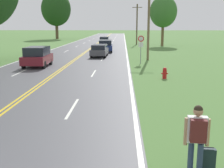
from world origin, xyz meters
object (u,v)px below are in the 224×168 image
object	(u,v)px
tree_behind_sign	(56,9)
car_maroon_hatchback_approaching	(37,56)
hitchhiker_person	(197,134)
suitcase	(208,161)
car_dark_grey_hatchback_mid_near	(100,50)
car_dark_green_suv_receding	(104,41)
car_dark_blue_suv_mid_far	(106,45)
fire_hydrant	(165,73)
tree_left_verge	(163,12)
traffic_sign	(141,42)

from	to	relation	value
tree_behind_sign	car_maroon_hatchback_approaching	bearing A→B (deg)	-78.86
hitchhiker_person	suitcase	xyz separation A→B (m)	(0.33, 0.13, -0.75)
car_dark_grey_hatchback_mid_near	hitchhiker_person	bearing A→B (deg)	11.56
car_maroon_hatchback_approaching	car_dark_green_suv_receding	world-z (taller)	car_maroon_hatchback_approaching
suitcase	car_dark_blue_suv_mid_far	size ratio (longest dim) A/B	0.15
suitcase	tree_behind_sign	distance (m)	70.00
hitchhiker_person	tree_behind_sign	distance (m)	69.96
fire_hydrant	tree_behind_sign	bearing A→B (deg)	110.06
suitcase	tree_left_verge	distance (m)	43.82
traffic_sign	tree_left_verge	xyz separation A→B (m)	(5.19, 23.32, 3.80)
traffic_sign	car_maroon_hatchback_approaching	bearing A→B (deg)	-165.36
car_maroon_hatchback_approaching	traffic_sign	bearing A→B (deg)	-76.31
hitchhiker_person	car_dark_blue_suv_mid_far	xyz separation A→B (m)	(-4.06, 31.80, -0.21)
fire_hydrant	car_dark_green_suv_receding	world-z (taller)	car_dark_green_suv_receding
hitchhiker_person	traffic_sign	world-z (taller)	traffic_sign
tree_left_verge	car_dark_green_suv_receding	distance (m)	11.41
tree_left_verge	suitcase	bearing A→B (deg)	-96.32
tree_left_verge	car_dark_blue_suv_mid_far	size ratio (longest dim) A/B	1.85
car_dark_green_suv_receding	fire_hydrant	bearing A→B (deg)	10.24
hitchhiker_person	car_dark_grey_hatchback_mid_near	size ratio (longest dim) A/B	0.41
suitcase	car_dark_grey_hatchback_mid_near	xyz separation A→B (m)	(-4.71, 25.58, 0.45)
car_maroon_hatchback_approaching	tree_left_verge	bearing A→B (deg)	-29.94
hitchhiker_person	suitcase	world-z (taller)	hitchhiker_person
tree_behind_sign	car_dark_grey_hatchback_mid_near	world-z (taller)	tree_behind_sign
suitcase	tree_left_verge	bearing A→B (deg)	-0.64
suitcase	hitchhiker_person	bearing A→B (deg)	117.49
tree_behind_sign	tree_left_verge	bearing A→B (deg)	-44.72
car_dark_green_suv_receding	traffic_sign	bearing A→B (deg)	10.85
tree_behind_sign	fire_hydrant	bearing A→B (deg)	-69.94
tree_behind_sign	suitcase	bearing A→B (deg)	-74.02
car_dark_grey_hatchback_mid_near	tree_left_verge	bearing A→B (deg)	153.56
car_maroon_hatchback_approaching	car_dark_blue_suv_mid_far	bearing A→B (deg)	-20.60
car_dark_green_suv_receding	suitcase	bearing A→B (deg)	6.34
traffic_sign	car_dark_green_suv_receding	bearing A→B (deg)	101.38
hitchhiker_person	fire_hydrant	distance (m)	12.59
car_dark_blue_suv_mid_far	car_dark_green_suv_receding	distance (m)	13.02
hitchhiker_person	traffic_sign	bearing A→B (deg)	5.88
car_dark_blue_suv_mid_far	car_dark_green_suv_receding	xyz separation A→B (m)	(-0.99, 12.98, -0.03)
suitcase	car_maroon_hatchback_approaching	world-z (taller)	car_maroon_hatchback_approaching
fire_hydrant	car_dark_grey_hatchback_mid_near	distance (m)	14.28
car_dark_grey_hatchback_mid_near	car_dark_green_suv_receding	bearing A→B (deg)	-176.11
traffic_sign	tree_behind_sign	xyz separation A→B (m)	(-18.76, 47.04, 5.61)
car_dark_grey_hatchback_mid_near	traffic_sign	bearing A→B (deg)	39.10
car_maroon_hatchback_approaching	car_dark_blue_suv_mid_far	distance (m)	15.00
hitchhiker_person	fire_hydrant	size ratio (longest dim) A/B	2.29
tree_left_verge	car_maroon_hatchback_approaching	bearing A→B (deg)	-118.99
suitcase	tree_behind_sign	bearing A→B (deg)	21.66
fire_hydrant	traffic_sign	size ratio (longest dim) A/B	0.29
car_dark_blue_suv_mid_far	car_dark_green_suv_receding	size ratio (longest dim) A/B	0.97
car_dark_grey_hatchback_mid_near	car_dark_blue_suv_mid_far	distance (m)	6.10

